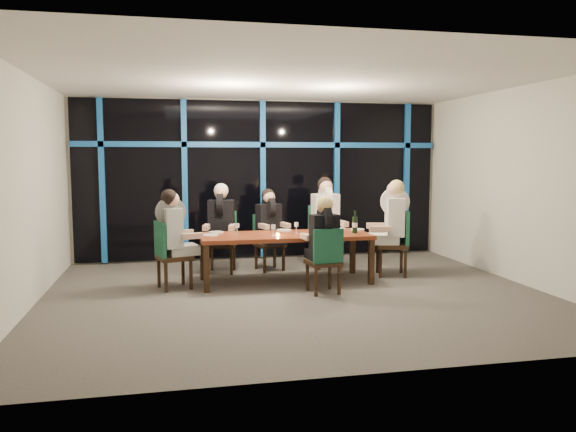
{
  "coord_description": "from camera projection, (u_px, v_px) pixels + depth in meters",
  "views": [
    {
      "loc": [
        -1.74,
        -7.57,
        1.93
      ],
      "look_at": [
        0.0,
        0.6,
        1.05
      ],
      "focal_mm": 35.0,
      "sensor_mm": 36.0,
      "label": 1
    }
  ],
  "objects": [
    {
      "name": "wine_glass_a",
      "position": [
        273.0,
        228.0,
        8.39
      ],
      "size": [
        0.07,
        0.07,
        0.17
      ],
      "color": "silver",
      "rests_on": "dining_table"
    },
    {
      "name": "window_wall",
      "position": [
        263.0,
        177.0,
        10.62
      ],
      "size": [
        6.86,
        0.43,
        2.94
      ],
      "color": "black",
      "rests_on": "ground"
    },
    {
      "name": "chair_near_mid",
      "position": [
        325.0,
        257.0,
        7.88
      ],
      "size": [
        0.48,
        0.48,
        0.94
      ],
      "rotation": [
        0.0,
        0.0,
        3.25
      ],
      "color": "black",
      "rests_on": "ground"
    },
    {
      "name": "chair_end_right",
      "position": [
        397.0,
        239.0,
        9.12
      ],
      "size": [
        0.6,
        0.6,
        1.07
      ],
      "rotation": [
        0.0,
        0.0,
        4.46
      ],
      "color": "black",
      "rests_on": "ground"
    },
    {
      "name": "plate_far_left",
      "position": [
        216.0,
        232.0,
        8.78
      ],
      "size": [
        0.24,
        0.24,
        0.01
      ],
      "primitive_type": "cylinder",
      "color": "white",
      "rests_on": "dining_table"
    },
    {
      "name": "plate_far_right",
      "position": [
        338.0,
        228.0,
        9.25
      ],
      "size": [
        0.24,
        0.24,
        0.01
      ],
      "primitive_type": "cylinder",
      "color": "white",
      "rests_on": "dining_table"
    },
    {
      "name": "diner_near_mid",
      "position": [
        323.0,
        230.0,
        7.91
      ],
      "size": [
        0.49,
        0.61,
        0.92
      ],
      "rotation": [
        0.0,
        0.0,
        3.25
      ],
      "color": "black",
      "rests_on": "ground"
    },
    {
      "name": "chair_end_left",
      "position": [
        168.0,
        251.0,
        8.18
      ],
      "size": [
        0.58,
        0.58,
        1.0
      ],
      "rotation": [
        0.0,
        0.0,
        1.86
      ],
      "color": "black",
      "rests_on": "ground"
    },
    {
      "name": "diner_far_mid",
      "position": [
        269.0,
        217.0,
        9.53
      ],
      "size": [
        0.54,
        0.64,
        0.93
      ],
      "rotation": [
        0.0,
        0.0,
        0.25
      ],
      "color": "black",
      "rests_on": "ground"
    },
    {
      "name": "diner_end_left",
      "position": [
        173.0,
        224.0,
        8.18
      ],
      "size": [
        0.68,
        0.58,
        0.97
      ],
      "rotation": [
        0.0,
        0.0,
        1.86
      ],
      "color": "black",
      "rests_on": "ground"
    },
    {
      "name": "room",
      "position": [
        297.0,
        150.0,
        7.72
      ],
      "size": [
        7.04,
        7.0,
        3.02
      ],
      "color": "#5A554F",
      "rests_on": "ground"
    },
    {
      "name": "water_pitcher",
      "position": [
        332.0,
        228.0,
        8.52
      ],
      "size": [
        0.13,
        0.11,
        0.21
      ],
      "rotation": [
        0.0,
        0.0,
        -0.01
      ],
      "color": "silver",
      "rests_on": "dining_table"
    },
    {
      "name": "chair_far_right",
      "position": [
        324.0,
        233.0,
        9.89
      ],
      "size": [
        0.54,
        0.54,
        1.08
      ],
      "rotation": [
        0.0,
        0.0,
        0.08
      ],
      "color": "black",
      "rests_on": "ground"
    },
    {
      "name": "plate_far_mid",
      "position": [
        284.0,
        230.0,
        9.04
      ],
      "size": [
        0.24,
        0.24,
        0.01
      ],
      "primitive_type": "cylinder",
      "color": "white",
      "rests_on": "dining_table"
    },
    {
      "name": "plate_near_mid",
      "position": [
        310.0,
        235.0,
        8.46
      ],
      "size": [
        0.24,
        0.24,
        0.01
      ],
      "primitive_type": "cylinder",
      "color": "white",
      "rests_on": "dining_table"
    },
    {
      "name": "wine_glass_c",
      "position": [
        317.0,
        225.0,
        8.73
      ],
      "size": [
        0.07,
        0.07,
        0.17
      ],
      "color": "white",
      "rests_on": "dining_table"
    },
    {
      "name": "chair_far_left",
      "position": [
        222.0,
        238.0,
        9.45
      ],
      "size": [
        0.57,
        0.57,
        1.02
      ],
      "rotation": [
        0.0,
        0.0,
        -0.23
      ],
      "color": "black",
      "rests_on": "ground"
    },
    {
      "name": "plate_end_left",
      "position": [
        210.0,
        235.0,
        8.46
      ],
      "size": [
        0.24,
        0.24,
        0.01
      ],
      "primitive_type": "cylinder",
      "color": "white",
      "rests_on": "dining_table"
    },
    {
      "name": "wine_glass_d",
      "position": [
        237.0,
        226.0,
        8.64
      ],
      "size": [
        0.06,
        0.06,
        0.16
      ],
      "color": "silver",
      "rests_on": "dining_table"
    },
    {
      "name": "tea_light",
      "position": [
        278.0,
        234.0,
        8.46
      ],
      "size": [
        0.05,
        0.05,
        0.03
      ],
      "primitive_type": "cylinder",
      "color": "#FEA54C",
      "rests_on": "dining_table"
    },
    {
      "name": "diner_far_left",
      "position": [
        221.0,
        215.0,
        9.32
      ],
      "size": [
        0.57,
        0.68,
        0.99
      ],
      "rotation": [
        0.0,
        0.0,
        -0.23
      ],
      "color": "black",
      "rests_on": "ground"
    },
    {
      "name": "wine_glass_e",
      "position": [
        338.0,
        223.0,
        8.89
      ],
      "size": [
        0.07,
        0.07,
        0.19
      ],
      "color": "silver",
      "rests_on": "dining_table"
    },
    {
      "name": "diner_end_right",
      "position": [
        392.0,
        214.0,
        9.08
      ],
      "size": [
        0.72,
        0.61,
        1.04
      ],
      "rotation": [
        0.0,
        0.0,
        4.46
      ],
      "color": "silver",
      "rests_on": "ground"
    },
    {
      "name": "wine_bottle",
      "position": [
        355.0,
        224.0,
        8.72
      ],
      "size": [
        0.08,
        0.08,
        0.35
      ],
      "rotation": [
        0.0,
        0.0,
        0.33
      ],
      "color": "black",
      "rests_on": "dining_table"
    },
    {
      "name": "wine_glass_b",
      "position": [
        296.0,
        225.0,
        8.76
      ],
      "size": [
        0.06,
        0.06,
        0.16
      ],
      "color": "silver",
      "rests_on": "dining_table"
    },
    {
      "name": "diner_far_right",
      "position": [
        326.0,
        209.0,
        9.76
      ],
      "size": [
        0.56,
        0.69,
        1.05
      ],
      "rotation": [
        0.0,
        0.0,
        0.08
      ],
      "color": "silver",
      "rests_on": "ground"
    },
    {
      "name": "plate_end_right",
      "position": [
        357.0,
        229.0,
        9.13
      ],
      "size": [
        0.24,
        0.24,
        0.01
      ],
      "primitive_type": "cylinder",
      "color": "white",
      "rests_on": "dining_table"
    },
    {
      "name": "chair_far_mid",
      "position": [
        268.0,
        239.0,
        9.64
      ],
      "size": [
        0.54,
        0.54,
        0.95
      ],
      "rotation": [
        0.0,
        0.0,
        0.25
      ],
      "color": "black",
      "rests_on": "ground"
    },
    {
      "name": "dining_table",
      "position": [
        285.0,
        238.0,
        8.63
      ],
      "size": [
        2.6,
        1.0,
        0.75
      ],
      "color": "brown",
      "rests_on": "ground"
    }
  ]
}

